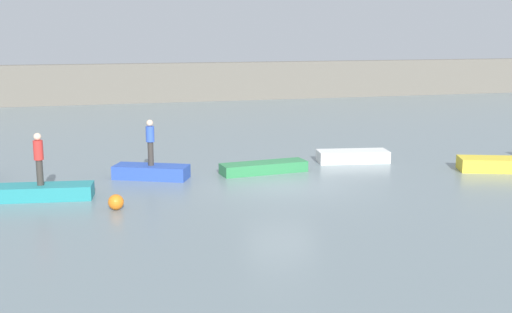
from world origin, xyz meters
TOP-DOWN VIEW (x-y plane):
  - ground_plane at (0.00, 0.00)m, footprint 120.00×120.00m
  - embankment_wall at (0.00, 29.31)m, footprint 80.00×1.20m
  - rowboat_teal at (-8.38, 0.41)m, footprint 3.53×1.47m
  - rowboat_blue at (-4.46, 2.54)m, footprint 3.01×2.13m
  - rowboat_green at (-0.00, 2.35)m, footprint 3.57×1.32m
  - rowboat_white at (4.31, 3.39)m, footprint 3.18×1.60m
  - rowboat_yellow at (9.13, 0.24)m, footprint 3.02×2.09m
  - person_blue_shirt at (-4.46, 2.54)m, footprint 0.32×0.32m
  - person_red_shirt at (-8.38, 0.41)m, footprint 0.32×0.32m
  - mooring_buoy at (-6.01, -1.58)m, footprint 0.50×0.50m

SIDE VIEW (x-z plane):
  - ground_plane at x=0.00m, z-range 0.00..0.00m
  - rowboat_green at x=0.00m, z-range 0.00..0.43m
  - rowboat_teal at x=-8.38m, z-range 0.00..0.49m
  - mooring_buoy at x=-6.01m, z-range 0.00..0.50m
  - rowboat_white at x=4.31m, z-range 0.00..0.50m
  - rowboat_blue at x=-4.46m, z-range 0.00..0.51m
  - rowboat_yellow at x=9.13m, z-range 0.00..0.54m
  - person_red_shirt at x=-8.38m, z-range 0.60..2.38m
  - person_blue_shirt at x=-4.46m, z-range 0.63..2.40m
  - embankment_wall at x=0.00m, z-range 0.00..3.07m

